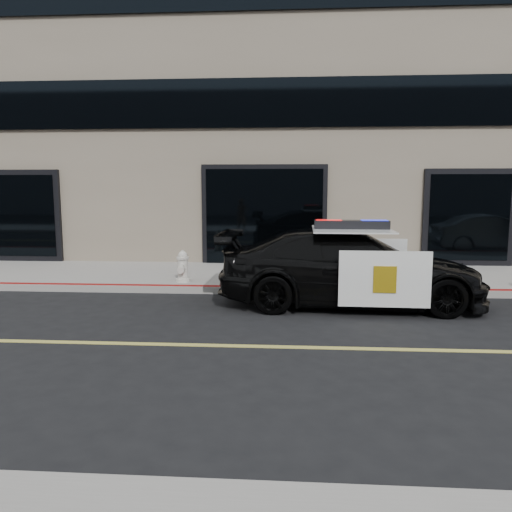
{
  "coord_description": "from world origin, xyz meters",
  "views": [
    {
      "loc": [
        -0.27,
        -6.83,
        2.24
      ],
      "look_at": [
        -0.9,
        2.2,
        1.0
      ],
      "focal_mm": 35.0,
      "sensor_mm": 36.0,
      "label": 1
    }
  ],
  "objects": [
    {
      "name": "sidewalk_n",
      "position": [
        0.0,
        5.25,
        0.07
      ],
      "size": [
        60.0,
        3.5,
        0.15
      ],
      "primitive_type": "cube",
      "color": "gray",
      "rests_on": "ground"
    },
    {
      "name": "fire_hydrant",
      "position": [
        -2.67,
        4.05,
        0.48
      ],
      "size": [
        0.32,
        0.45,
        0.71
      ],
      "color": "silver",
      "rests_on": "sidewalk_n"
    },
    {
      "name": "police_car",
      "position": [
        0.88,
        2.67,
        0.74
      ],
      "size": [
        2.43,
        5.1,
        1.64
      ],
      "color": "black",
      "rests_on": "ground"
    },
    {
      "name": "building_n",
      "position": [
        0.0,
        10.5,
        6.0
      ],
      "size": [
        60.0,
        7.0,
        12.0
      ],
      "primitive_type": "cube",
      "color": "#756856",
      "rests_on": "ground"
    },
    {
      "name": "ground",
      "position": [
        0.0,
        0.0,
        0.0
      ],
      "size": [
        120.0,
        120.0,
        0.0
      ],
      "primitive_type": "plane",
      "color": "black",
      "rests_on": "ground"
    }
  ]
}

